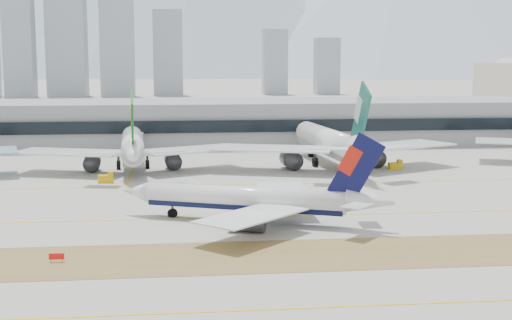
{
  "coord_description": "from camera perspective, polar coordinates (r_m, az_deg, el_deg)",
  "views": [
    {
      "loc": [
        -19.48,
        -134.77,
        29.07
      ],
      "look_at": [
        -2.21,
        18.0,
        7.5
      ],
      "focal_mm": 50.0,
      "sensor_mm": 36.0,
      "label": 1
    }
  ],
  "objects": [
    {
      "name": "gse_b",
      "position": [
        174.29,
        -11.88,
        -1.44
      ],
      "size": [
        3.55,
        2.0,
        2.6
      ],
      "color": "gold",
      "rests_on": "ground"
    },
    {
      "name": "terminal",
      "position": [
        251.3,
        -1.98,
        3.06
      ],
      "size": [
        280.0,
        43.1,
        15.0
      ],
      "color": "gray",
      "rests_on": "ground"
    },
    {
      "name": "gse_c",
      "position": [
        194.84,
        11.13,
        -0.43
      ],
      "size": [
        3.55,
        2.0,
        2.6
      ],
      "color": "gold",
      "rests_on": "ground"
    },
    {
      "name": "city_skyline",
      "position": [
        595.0,
        -15.1,
        9.71
      ],
      "size": [
        342.0,
        49.8,
        140.0
      ],
      "color": "#8D96A0",
      "rests_on": "ground"
    },
    {
      "name": "hold_sign_left",
      "position": [
        107.99,
        -15.67,
        -7.45
      ],
      "size": [
        2.2,
        0.15,
        1.35
      ],
      "color": "red",
      "rests_on": "ground"
    },
    {
      "name": "widebody_eva",
      "position": [
        193.11,
        -9.84,
        1.0
      ],
      "size": [
        62.89,
        61.62,
        22.45
      ],
      "rotation": [
        0.0,
        0.0,
        1.63
      ],
      "color": "white",
      "rests_on": "ground"
    },
    {
      "name": "ground",
      "position": [
        139.24,
        1.74,
        -4.07
      ],
      "size": [
        3000.0,
        3000.0,
        0.0
      ],
      "primitive_type": "plane",
      "color": "#A39F98",
      "rests_on": "ground"
    },
    {
      "name": "taxiing_airliner",
      "position": [
        128.34,
        -0.13,
        -3.21
      ],
      "size": [
        48.61,
        41.12,
        17.18
      ],
      "rotation": [
        0.0,
        0.0,
        2.74
      ],
      "color": "white",
      "rests_on": "ground"
    },
    {
      "name": "apron_markings",
      "position": [
        88.07,
        6.84,
        -11.33
      ],
      "size": [
        360.0,
        122.22,
        0.06
      ],
      "color": "olive",
      "rests_on": "ground"
    },
    {
      "name": "widebody_cathay",
      "position": [
        195.84,
        6.05,
        1.33
      ],
      "size": [
        68.6,
        67.29,
        24.51
      ],
      "rotation": [
        0.0,
        0.0,
        1.65
      ],
      "color": "white",
      "rests_on": "ground"
    }
  ]
}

